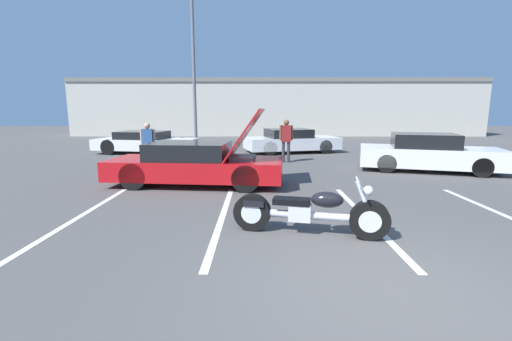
{
  "coord_description": "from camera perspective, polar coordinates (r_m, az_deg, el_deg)",
  "views": [
    {
      "loc": [
        -1.5,
        -3.58,
        2.03
      ],
      "look_at": [
        -1.54,
        3.33,
        0.8
      ],
      "focal_mm": 24.0,
      "sensor_mm": 36.0,
      "label": 1
    }
  ],
  "objects": [
    {
      "name": "spectator_near_motorcycle",
      "position": [
        12.45,
        -17.56,
        4.59
      ],
      "size": [
        0.52,
        0.21,
        1.59
      ],
      "color": "gray",
      "rests_on": "ground"
    },
    {
      "name": "far_building",
      "position": [
        28.37,
        3.4,
        10.7
      ],
      "size": [
        32.0,
        4.2,
        4.4
      ],
      "color": "beige",
      "rests_on": "ground"
    },
    {
      "name": "motorcycle",
      "position": [
        5.69,
        8.75,
        -6.84
      ],
      "size": [
        2.51,
        0.89,
        0.95
      ],
      "rotation": [
        0.0,
        0.0,
        -0.22
      ],
      "color": "black",
      "rests_on": "ground"
    },
    {
      "name": "parking_stripe_far",
      "position": [
        8.17,
        36.67,
        -6.33
      ],
      "size": [
        0.12,
        4.61,
        0.01
      ],
      "primitive_type": "cube",
      "color": "white",
      "rests_on": "ground"
    },
    {
      "name": "parked_car_left_row",
      "position": [
        16.95,
        -17.87,
        4.51
      ],
      "size": [
        4.9,
        2.64,
        1.04
      ],
      "rotation": [
        0.0,
        0.0,
        -0.17
      ],
      "color": "white",
      "rests_on": "ground"
    },
    {
      "name": "show_car_hood_open",
      "position": [
        9.45,
        -9.85,
        1.1
      ],
      "size": [
        4.8,
        2.14,
        2.06
      ],
      "rotation": [
        0.0,
        0.0,
        -0.09
      ],
      "color": "red",
      "rests_on": "ground"
    },
    {
      "name": "spectator_by_show_car",
      "position": [
        13.35,
        5.05,
        5.56
      ],
      "size": [
        0.52,
        0.22,
        1.66
      ],
      "color": "#333338",
      "rests_on": "ground"
    },
    {
      "name": "parked_car_mid_row",
      "position": [
        16.56,
        5.83,
        4.91
      ],
      "size": [
        4.71,
        2.99,
        1.13
      ],
      "rotation": [
        0.0,
        0.0,
        0.26
      ],
      "color": "white",
      "rests_on": "ground"
    },
    {
      "name": "parking_stripe_middle",
      "position": [
        6.63,
        -5.67,
        -7.75
      ],
      "size": [
        0.12,
        4.61,
        0.01
      ],
      "primitive_type": "cube",
      "color": "white",
      "rests_on": "ground"
    },
    {
      "name": "parked_car_right_row",
      "position": [
        12.8,
        26.69,
        2.55
      ],
      "size": [
        4.69,
        2.87,
        1.25
      ],
      "rotation": [
        0.0,
        0.0,
        -0.28
      ],
      "color": "white",
      "rests_on": "ground"
    },
    {
      "name": "parking_stripe_foreground",
      "position": [
        7.44,
        -27.41,
        -6.89
      ],
      "size": [
        0.12,
        4.61,
        0.01
      ],
      "primitive_type": "cube",
      "color": "white",
      "rests_on": "ground"
    },
    {
      "name": "light_pole",
      "position": [
        20.03,
        -10.12,
        16.9
      ],
      "size": [
        1.21,
        0.28,
        8.14
      ],
      "color": "slate",
      "rests_on": "ground"
    },
    {
      "name": "parking_stripe_back",
      "position": [
        6.91,
        17.83,
        -7.46
      ],
      "size": [
        0.12,
        4.61,
        0.01
      ],
      "primitive_type": "cube",
      "color": "white",
      "rests_on": "ground"
    },
    {
      "name": "ground_plane",
      "position": [
        4.38,
        21.42,
        -18.27
      ],
      "size": [
        80.0,
        80.0,
        0.0
      ],
      "primitive_type": "plane",
      "color": "#514F4C"
    }
  ]
}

